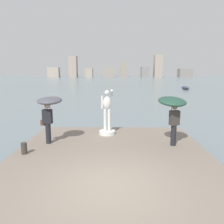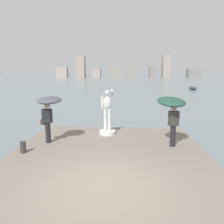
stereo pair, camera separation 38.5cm
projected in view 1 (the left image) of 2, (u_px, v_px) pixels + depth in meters
name	position (u px, v px, depth m)	size (l,w,h in m)	color
ground_plane	(115.00, 88.00, 45.27)	(400.00, 400.00, 0.00)	slate
pier	(111.00, 166.00, 7.50)	(7.49, 9.23, 0.40)	slate
statue_white_figure	(107.00, 119.00, 10.55)	(0.80, 0.96, 2.20)	silver
onlooker_left	(49.00, 107.00, 9.05)	(1.10, 1.12, 2.04)	black
onlooker_right	(173.00, 106.00, 8.76)	(1.41, 1.43, 2.10)	black
mooring_bollard	(24.00, 148.00, 8.07)	(0.22, 0.22, 0.44)	#38332D
boat_mid	(185.00, 88.00, 42.89)	(1.07, 3.90, 0.60)	#2D384C
distant_skyline	(122.00, 70.00, 138.99)	(92.81, 12.59, 13.80)	#A89989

